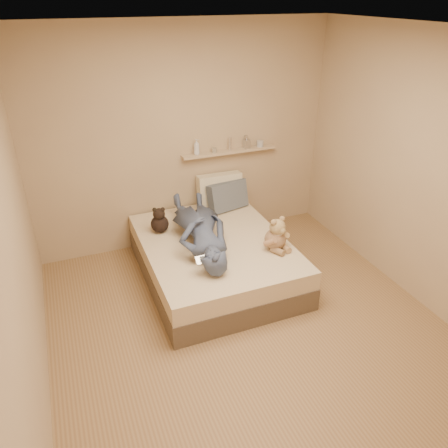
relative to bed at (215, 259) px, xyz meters
name	(u,v)px	position (x,y,z in m)	size (l,w,h in m)	color
room	(254,205)	(0.00, -0.93, 1.08)	(3.80, 3.80, 3.80)	olive
bed	(215,259)	(0.00, 0.00, 0.00)	(1.50, 1.90, 0.45)	brown
game_console	(205,259)	(-0.29, -0.54, 0.39)	(0.19, 0.08, 0.07)	silver
teddy_bear	(277,236)	(0.54, -0.39, 0.38)	(0.29, 0.30, 0.37)	#91694F
dark_plush	(160,221)	(-0.49, 0.42, 0.36)	(0.20, 0.20, 0.31)	black
pillow_cream	(220,190)	(0.39, 0.83, 0.43)	(0.55, 0.16, 0.40)	beige
pillow_grey	(228,196)	(0.44, 0.69, 0.40)	(0.50, 0.14, 0.34)	slate
person	(200,228)	(-0.15, 0.03, 0.40)	(0.53, 1.45, 0.35)	#404B65
wall_shelf	(229,152)	(0.55, 0.91, 0.88)	(1.20, 0.12, 0.03)	tan
shelf_bottles	(229,145)	(0.54, 0.91, 0.96)	(0.93, 0.10, 0.19)	silver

